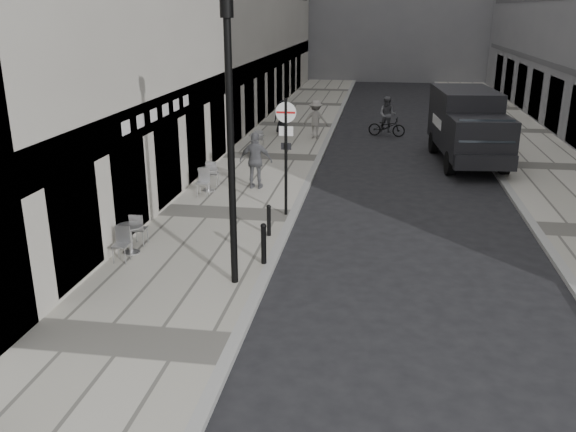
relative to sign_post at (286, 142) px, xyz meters
name	(u,v)px	position (x,y,z in m)	size (l,w,h in m)	color
sidewalk	(272,158)	(-1.80, 7.54, -2.29)	(4.00, 60.00, 0.12)	#A7A397
far_sidewalk	(544,167)	(9.20, 7.54, -2.29)	(4.00, 60.00, 0.12)	#A7A397
sign_post	(286,142)	(0.00, 0.00, 0.00)	(0.60, 0.09, 3.48)	black
lamppost	(230,135)	(-0.40, -4.94, 1.14)	(0.27, 0.27, 6.05)	black
bollard_near	(269,221)	(-0.18, -1.87, -1.82)	(0.11, 0.11, 0.82)	black
bollard_far	(264,245)	(0.05, -3.79, -1.75)	(0.13, 0.13, 0.96)	black
panel_van	(468,123)	(6.18, 8.20, -0.72)	(2.79, 6.31, 2.89)	black
cyclist	(387,121)	(2.99, 13.25, -1.58)	(1.90, 0.93, 1.96)	black
pedestrian_a	(256,161)	(-1.46, 2.67, -1.25)	(1.14, 0.47, 1.95)	#5C5D62
pedestrian_b	(316,119)	(-0.40, 11.67, -1.32)	(1.17, 0.67, 1.81)	gray
pedestrian_c	(282,117)	(-2.15, 12.54, -1.40)	(0.81, 0.53, 1.66)	black
cafe_table_near	(130,237)	(-3.40, -3.64, -1.79)	(0.68, 1.53, 0.87)	#A7A7A9
cafe_table_mid	(208,178)	(-3.01, 2.09, -1.77)	(0.71, 1.59, 0.91)	silver
cafe_table_far	(257,142)	(-2.60, 8.41, -1.81)	(0.64, 1.45, 0.82)	silver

